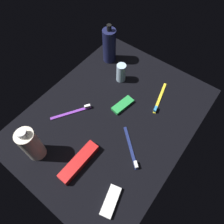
{
  "coord_description": "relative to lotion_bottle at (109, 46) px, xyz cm",
  "views": [
    {
      "loc": [
        36.25,
        27.91,
        75.46
      ],
      "look_at": [
        0.0,
        0.0,
        3.0
      ],
      "focal_mm": 32.89,
      "sensor_mm": 36.0,
      "label": 1
    }
  ],
  "objects": [
    {
      "name": "toothbrush_navy",
      "position": [
        34.34,
        37.48,
        -8.19
      ],
      "size": [
        12.62,
        14.45,
        2.1
      ],
      "color": "navy",
      "rests_on": "ground_plane"
    },
    {
      "name": "ground_plane",
      "position": [
        26.49,
        22.03,
        -9.4
      ],
      "size": [
        84.0,
        64.0,
        1.2
      ],
      "primitive_type": "cube",
      "color": "black"
    },
    {
      "name": "toothbrush_purple",
      "position": [
        35.3,
        7.72,
        -8.19
      ],
      "size": [
        15.88,
        10.6,
        2.1
      ],
      "color": "purple",
      "rests_on": "ground_plane"
    },
    {
      "name": "lotion_bottle",
      "position": [
        0.0,
        0.0,
        0.0
      ],
      "size": [
        6.44,
        6.44,
        20.02
      ],
      "color": "#1B1E45",
      "rests_on": "ground_plane"
    },
    {
      "name": "toothbrush_yellow",
      "position": [
        6.83,
        33.78,
        -8.19
      ],
      "size": [
        17.76,
        5.5,
        2.1
      ],
      "color": "yellow",
      "rests_on": "ground_plane"
    },
    {
      "name": "snack_bar_green",
      "position": [
        19.55,
        22.67,
        -8.05
      ],
      "size": [
        10.93,
        5.73,
        1.5
      ],
      "primitive_type": "cube",
      "rotation": [
        0.0,
        0.0,
        -0.17
      ],
      "color": "green",
      "rests_on": "ground_plane"
    },
    {
      "name": "bodywash_bottle",
      "position": [
        57.25,
        9.55,
        -0.72
      ],
      "size": [
        6.63,
        6.63,
        17.78
      ],
      "color": "silver",
      "rests_on": "ground_plane"
    },
    {
      "name": "snack_bar_white",
      "position": [
        53.91,
        42.62,
        -8.05
      ],
      "size": [
        11.09,
        6.61,
        1.5
      ],
      "primitive_type": "cube",
      "rotation": [
        0.0,
        0.0,
        0.27
      ],
      "color": "white",
      "rests_on": "ground_plane"
    },
    {
      "name": "toothpaste_box_red",
      "position": [
        50.54,
        25.12,
        -7.2
      ],
      "size": [
        17.68,
        4.73,
        3.2
      ],
      "primitive_type": "cube",
      "rotation": [
        0.0,
        0.0,
        -0.02
      ],
      "color": "red",
      "rests_on": "ground_plane"
    },
    {
      "name": "deodorant_stick",
      "position": [
        7.55,
        12.82,
        -4.16
      ],
      "size": [
        4.38,
        4.38,
        9.28
      ],
      "primitive_type": "cylinder",
      "color": "silver",
      "rests_on": "ground_plane"
    }
  ]
}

